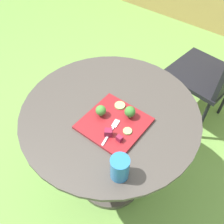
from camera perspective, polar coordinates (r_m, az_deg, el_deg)
name	(u,v)px	position (r m, az deg, el deg)	size (l,w,h in m)	color
ground_plane	(111,178)	(1.79, -0.31, -14.99)	(12.00, 12.00, 0.00)	#669342
patio_table	(110,142)	(1.40, -0.39, -6.94)	(0.87, 0.87, 0.72)	#423D38
patio_chair	(218,70)	(1.86, 23.21, 8.98)	(0.49, 0.49, 0.90)	black
salad_plate	(114,123)	(1.13, 0.47, -2.65)	(0.27, 0.27, 0.01)	maroon
drinking_glass	(120,169)	(0.96, 1.78, -12.92)	(0.07, 0.07, 0.11)	#236BA8
fork	(112,130)	(1.10, -0.05, -4.10)	(0.05, 0.15, 0.00)	silver
broccoli_floret_0	(130,112)	(1.13, 4.16, 0.06)	(0.05, 0.05, 0.06)	#99B770
broccoli_floret_1	(101,110)	(1.14, -2.59, 0.35)	(0.05, 0.05, 0.06)	#99B770
cucumber_slice_0	(127,131)	(1.10, 3.59, -4.41)	(0.04, 0.04, 0.01)	#8EB766
cucumber_slice_1	(120,105)	(1.19, 1.83, 1.52)	(0.05, 0.05, 0.01)	#8EB766
beet_chunk_0	(119,138)	(1.06, 1.72, -6.10)	(0.03, 0.02, 0.03)	maroon
beet_chunk_1	(108,132)	(1.07, -0.82, -4.75)	(0.03, 0.03, 0.03)	maroon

